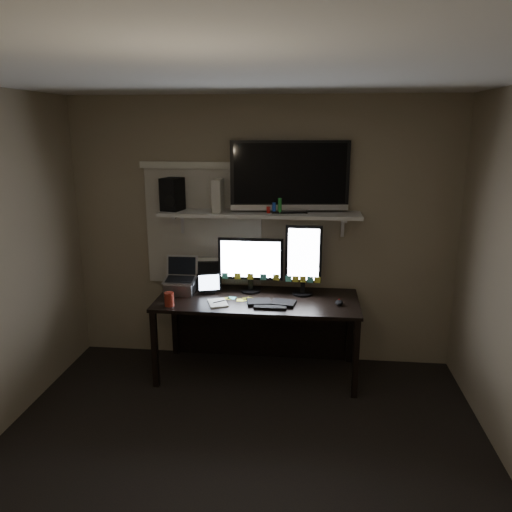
# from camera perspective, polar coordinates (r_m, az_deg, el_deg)

# --- Properties ---
(floor) EXTENTS (3.60, 3.60, 0.00)m
(floor) POSITION_cam_1_polar(r_m,az_deg,el_deg) (3.59, -2.47, -23.83)
(floor) COLOR black
(floor) RESTS_ON ground
(ceiling) EXTENTS (3.60, 3.60, 0.00)m
(ceiling) POSITION_cam_1_polar(r_m,az_deg,el_deg) (2.82, -3.07, 20.12)
(ceiling) COLOR silver
(ceiling) RESTS_ON back_wall
(back_wall) EXTENTS (3.60, 0.00, 3.60)m
(back_wall) POSITION_cam_1_polar(r_m,az_deg,el_deg) (4.70, 0.64, 2.62)
(back_wall) COLOR #7D7159
(back_wall) RESTS_ON floor
(window_blinds) EXTENTS (1.10, 0.02, 1.10)m
(window_blinds) POSITION_cam_1_polar(r_m,az_deg,el_deg) (4.75, -6.00, 3.31)
(window_blinds) COLOR beige
(window_blinds) RESTS_ON back_wall
(desk) EXTENTS (1.80, 0.75, 0.73)m
(desk) POSITION_cam_1_polar(r_m,az_deg,el_deg) (4.65, 0.31, -6.45)
(desk) COLOR black
(desk) RESTS_ON floor
(wall_shelf) EXTENTS (1.80, 0.35, 0.03)m
(wall_shelf) POSITION_cam_1_polar(r_m,az_deg,el_deg) (4.48, 0.43, 4.84)
(wall_shelf) COLOR beige
(wall_shelf) RESTS_ON back_wall
(monitor_landscape) EXTENTS (0.60, 0.06, 0.52)m
(monitor_landscape) POSITION_cam_1_polar(r_m,az_deg,el_deg) (4.59, -0.62, -0.99)
(monitor_landscape) COLOR black
(monitor_landscape) RESTS_ON desk
(monitor_portrait) EXTENTS (0.33, 0.07, 0.66)m
(monitor_portrait) POSITION_cam_1_polar(r_m,az_deg,el_deg) (4.51, 5.44, -0.45)
(monitor_portrait) COLOR black
(monitor_portrait) RESTS_ON desk
(keyboard) EXTENTS (0.43, 0.17, 0.03)m
(keyboard) POSITION_cam_1_polar(r_m,az_deg,el_deg) (4.35, 1.75, -5.35)
(keyboard) COLOR black
(keyboard) RESTS_ON desk
(mouse) EXTENTS (0.07, 0.11, 0.04)m
(mouse) POSITION_cam_1_polar(r_m,az_deg,el_deg) (4.39, 9.50, -5.27)
(mouse) COLOR black
(mouse) RESTS_ON desk
(notepad) EXTENTS (0.22, 0.25, 0.01)m
(notepad) POSITION_cam_1_polar(r_m,az_deg,el_deg) (4.37, -4.40, -5.37)
(notepad) COLOR white
(notepad) RESTS_ON desk
(tablet) EXTENTS (0.24, 0.16, 0.19)m
(tablet) POSITION_cam_1_polar(r_m,az_deg,el_deg) (4.60, -5.34, -3.14)
(tablet) COLOR black
(tablet) RESTS_ON desk
(file_sorter) EXTENTS (0.24, 0.14, 0.29)m
(file_sorter) POSITION_cam_1_polar(r_m,az_deg,el_deg) (4.73, -5.64, -2.02)
(file_sorter) COLOR black
(file_sorter) RESTS_ON desk
(laptop) EXTENTS (0.30, 0.24, 0.33)m
(laptop) POSITION_cam_1_polar(r_m,az_deg,el_deg) (4.61, -8.71, -2.34)
(laptop) COLOR #B3B2B7
(laptop) RESTS_ON desk
(cup) EXTENTS (0.10, 0.10, 0.12)m
(cup) POSITION_cam_1_polar(r_m,az_deg,el_deg) (4.35, -9.90, -4.88)
(cup) COLOR maroon
(cup) RESTS_ON desk
(sticky_notes) EXTENTS (0.34, 0.27, 0.00)m
(sticky_notes) POSITION_cam_1_polar(r_m,az_deg,el_deg) (4.45, -2.13, -5.04)
(sticky_notes) COLOR yellow
(sticky_notes) RESTS_ON desk
(tv) EXTENTS (1.06, 0.32, 0.63)m
(tv) POSITION_cam_1_polar(r_m,az_deg,el_deg) (4.46, 3.87, 9.04)
(tv) COLOR black
(tv) RESTS_ON wall_shelf
(game_console) EXTENTS (0.08, 0.24, 0.29)m
(game_console) POSITION_cam_1_polar(r_m,az_deg,el_deg) (4.53, -4.34, 6.95)
(game_console) COLOR beige
(game_console) RESTS_ON wall_shelf
(speaker) EXTENTS (0.20, 0.23, 0.29)m
(speaker) POSITION_cam_1_polar(r_m,az_deg,el_deg) (4.62, -9.53, 6.98)
(speaker) COLOR black
(speaker) RESTS_ON wall_shelf
(bottles) EXTENTS (0.21, 0.05, 0.13)m
(bottles) POSITION_cam_1_polar(r_m,az_deg,el_deg) (4.41, 2.08, 5.73)
(bottles) COLOR #A50F0C
(bottles) RESTS_ON wall_shelf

